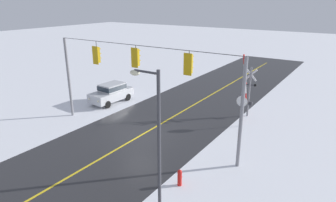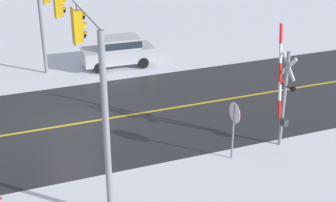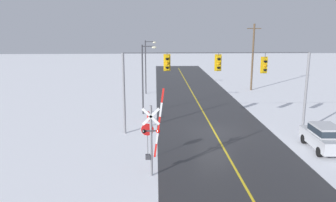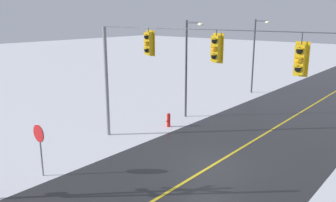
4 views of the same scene
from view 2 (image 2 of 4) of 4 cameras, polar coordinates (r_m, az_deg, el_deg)
The scene contains 5 objects.
ground_plane at distance 22.23m, azimuth -11.31°, elevation -2.74°, with size 160.00×160.00×0.00m, color white.
signal_span at distance 20.69m, azimuth -12.24°, elevation 7.93°, with size 14.20×0.47×6.22m.
stop_sign at distance 18.65m, azimuth 7.73°, elevation -2.03°, with size 0.80×0.09×2.35m.
railroad_crossing at distance 19.82m, azimuth 13.35°, elevation 1.03°, with size 1.22×0.31×4.92m.
parked_car_silver at distance 28.66m, azimuth -5.75°, elevation 5.88°, with size 1.94×4.25×1.74m.
Camera 2 is at (-19.70, 2.93, 9.87)m, focal length 52.43 mm.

